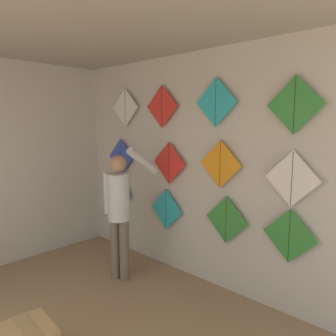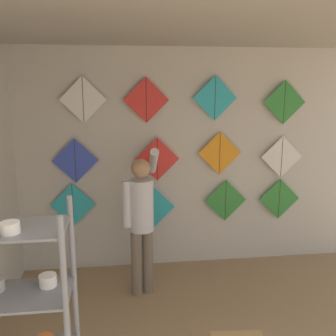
# 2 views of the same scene
# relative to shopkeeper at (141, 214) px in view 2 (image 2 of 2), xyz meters

# --- Properties ---
(back_panel) EXTENTS (4.97, 0.06, 2.80)m
(back_panel) POSITION_rel_shopkeeper_xyz_m (0.60, 0.72, 0.45)
(back_panel) COLOR beige
(back_panel) RESTS_ON ground
(ceiling_slab) EXTENTS (4.97, 4.91, 0.04)m
(ceiling_slab) POSITION_rel_shopkeeper_xyz_m (0.60, -1.36, 1.87)
(ceiling_slab) COLOR #A8A399
(shopkeeper) EXTENTS (0.41, 0.63, 1.68)m
(shopkeeper) POSITION_rel_shopkeeper_xyz_m (0.00, 0.00, 0.00)
(shopkeeper) COLOR #726656
(shopkeeper) RESTS_ON ground
(kite_0) EXTENTS (0.55, 0.01, 0.55)m
(kite_0) POSITION_rel_shopkeeper_xyz_m (-0.82, 0.63, -0.06)
(kite_0) COLOR #28B2C6
(kite_1) EXTENTS (0.55, 0.01, 0.55)m
(kite_1) POSITION_rel_shopkeeper_xyz_m (0.19, 0.63, -0.14)
(kite_1) COLOR #28B2C6
(kite_2) EXTENTS (0.55, 0.01, 0.55)m
(kite_2) POSITION_rel_shopkeeper_xyz_m (1.14, 0.63, -0.08)
(kite_2) COLOR #338C38
(kite_3) EXTENTS (0.55, 0.01, 0.55)m
(kite_3) POSITION_rel_shopkeeper_xyz_m (1.88, 0.63, -0.09)
(kite_3) COLOR #338C38
(kite_4) EXTENTS (0.55, 0.01, 0.55)m
(kite_4) POSITION_rel_shopkeeper_xyz_m (-0.76, 0.63, 0.50)
(kite_4) COLOR blue
(kite_5) EXTENTS (0.55, 0.01, 0.55)m
(kite_5) POSITION_rel_shopkeeper_xyz_m (0.24, 0.63, 0.49)
(kite_5) COLOR red
(kite_6) EXTENTS (0.55, 0.01, 0.55)m
(kite_6) POSITION_rel_shopkeeper_xyz_m (1.04, 0.63, 0.55)
(kite_6) COLOR orange
(kite_7) EXTENTS (0.55, 0.01, 0.55)m
(kite_7) POSITION_rel_shopkeeper_xyz_m (1.87, 0.63, 0.48)
(kite_7) COLOR white
(kite_8) EXTENTS (0.55, 0.01, 0.55)m
(kite_8) POSITION_rel_shopkeeper_xyz_m (-0.63, 0.63, 1.23)
(kite_8) COLOR white
(kite_9) EXTENTS (0.55, 0.01, 0.55)m
(kite_9) POSITION_rel_shopkeeper_xyz_m (0.11, 0.63, 1.22)
(kite_9) COLOR red
(kite_10) EXTENTS (0.55, 0.01, 0.55)m
(kite_10) POSITION_rel_shopkeeper_xyz_m (0.96, 0.63, 1.24)
(kite_10) COLOR #28B2C6
(kite_11) EXTENTS (0.55, 0.01, 0.55)m
(kite_11) POSITION_rel_shopkeeper_xyz_m (1.86, 0.63, 1.19)
(kite_11) COLOR #338C38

